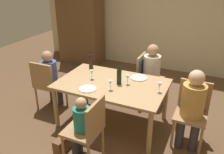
{
  "coord_description": "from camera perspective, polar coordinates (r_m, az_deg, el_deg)",
  "views": [
    {
      "loc": [
        1.37,
        -3.01,
        2.35
      ],
      "look_at": [
        0.0,
        0.0,
        0.83
      ],
      "focal_mm": 37.98,
      "sensor_mm": 36.0,
      "label": 1
    }
  ],
  "objects": [
    {
      "name": "chair_left_end",
      "position": [
        4.3,
        -15.42,
        -1.24
      ],
      "size": [
        0.44,
        0.44,
        0.92
      ],
      "color": "#A87F51",
      "rests_on": "ground_plane"
    },
    {
      "name": "wine_bottle_tall_green",
      "position": [
        3.59,
        1.72,
        0.35
      ],
      "size": [
        0.07,
        0.07,
        0.31
      ],
      "color": "black",
      "rests_on": "dining_table"
    },
    {
      "name": "person_man_bearded",
      "position": [
        4.37,
        9.8,
        1.59
      ],
      "size": [
        0.36,
        0.31,
        1.15
      ],
      "rotation": [
        0.0,
        0.0,
        -1.57
      ],
      "color": "#33333D",
      "rests_on": "ground_plane"
    },
    {
      "name": "dining_table",
      "position": [
        3.71,
        -0.0,
        -2.5
      ],
      "size": [
        1.67,
        1.06,
        0.73
      ],
      "color": "tan",
      "rests_on": "ground_plane"
    },
    {
      "name": "wine_glass_centre",
      "position": [
        3.44,
        11.37,
        -1.94
      ],
      "size": [
        0.07,
        0.07,
        0.15
      ],
      "color": "silver",
      "rests_on": "dining_table"
    },
    {
      "name": "person_man_guest",
      "position": [
        4.34,
        -14.64,
        0.5
      ],
      "size": [
        0.28,
        0.33,
        1.08
      ],
      "color": "#33333D",
      "rests_on": "ground_plane"
    },
    {
      "name": "person_woman_host",
      "position": [
        3.43,
        18.78,
        -6.21
      ],
      "size": [
        0.32,
        0.36,
        1.16
      ],
      "rotation": [
        0.0,
        0.0,
        3.14
      ],
      "color": "#33333D",
      "rests_on": "ground_plane"
    },
    {
      "name": "person_child_small",
      "position": [
        3.09,
        -7.58,
        -11.0
      ],
      "size": [
        0.25,
        0.22,
        0.94
      ],
      "rotation": [
        0.0,
        0.0,
        1.57
      ],
      "color": "#33333D",
      "rests_on": "ground_plane"
    },
    {
      "name": "wine_glass_far",
      "position": [
        3.43,
        -0.39,
        -1.48
      ],
      "size": [
        0.07,
        0.07,
        0.15
      ],
      "color": "silver",
      "rests_on": "dining_table"
    },
    {
      "name": "ground_plane",
      "position": [
        4.05,
        -0.0,
        -10.74
      ],
      "size": [
        10.0,
        10.0,
        0.0
      ],
      "primitive_type": "plane",
      "color": "brown"
    },
    {
      "name": "rear_room_partition",
      "position": [
        5.98,
        11.27,
        14.62
      ],
      "size": [
        6.4,
        0.12,
        2.7
      ],
      "primitive_type": "cube",
      "color": "beige",
      "rests_on": "ground_plane"
    },
    {
      "name": "handbag",
      "position": [
        3.52,
        -11.86,
        -15.54
      ],
      "size": [
        0.13,
        0.29,
        0.22
      ],
      "primitive_type": "cube",
      "rotation": [
        0.0,
        0.0,
        1.53
      ],
      "color": "brown",
      "rests_on": "ground_plane"
    },
    {
      "name": "wine_glass_near_right",
      "position": [
        3.61,
        3.78,
        -0.14
      ],
      "size": [
        0.07,
        0.07,
        0.15
      ],
      "color": "silver",
      "rests_on": "dining_table"
    },
    {
      "name": "dinner_plate_host",
      "position": [
        3.86,
        6.46,
        -0.15
      ],
      "size": [
        0.28,
        0.28,
        0.01
      ],
      "primitive_type": "cylinder",
      "color": "silver",
      "rests_on": "dining_table"
    },
    {
      "name": "armoire_cabinet",
      "position": [
        6.36,
        -7.58,
        13.13
      ],
      "size": [
        1.18,
        0.62,
        2.18
      ],
      "color": "brown",
      "rests_on": "ground_plane"
    },
    {
      "name": "chair_right_end",
      "position": [
        3.59,
        18.72,
        -7.17
      ],
      "size": [
        0.44,
        0.44,
        0.92
      ],
      "rotation": [
        0.0,
        0.0,
        3.14
      ],
      "color": "#A87F51",
      "rests_on": "ground_plane"
    },
    {
      "name": "dinner_plate_guest_left",
      "position": [
        3.51,
        -5.87,
        -2.83
      ],
      "size": [
        0.26,
        0.26,
        0.01
      ],
      "primitive_type": "cylinder",
      "color": "white",
      "rests_on": "dining_table"
    },
    {
      "name": "chair_near",
      "position": [
        3.06,
        -5.73,
        -11.95
      ],
      "size": [
        0.44,
        0.44,
        0.92
      ],
      "rotation": [
        0.0,
        0.0,
        1.57
      ],
      "color": "#A87F51",
      "rests_on": "ground_plane"
    },
    {
      "name": "chair_far_right",
      "position": [
        4.44,
        7.88,
        1.13
      ],
      "size": [
        0.46,
        0.44,
        0.92
      ],
      "rotation": [
        0.0,
        0.0,
        -1.57
      ],
      "color": "#A87F51",
      "rests_on": "ground_plane"
    },
    {
      "name": "wine_bottle_dark_red",
      "position": [
        4.19,
        -5.12,
        4.0
      ],
      "size": [
        0.08,
        0.08,
        0.33
      ],
      "color": "black",
      "rests_on": "dining_table"
    },
    {
      "name": "wine_glass_near_left",
      "position": [
        3.79,
        -4.89,
        1.06
      ],
      "size": [
        0.07,
        0.07,
        0.15
      ],
      "color": "silver",
      "rests_on": "dining_table"
    }
  ]
}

